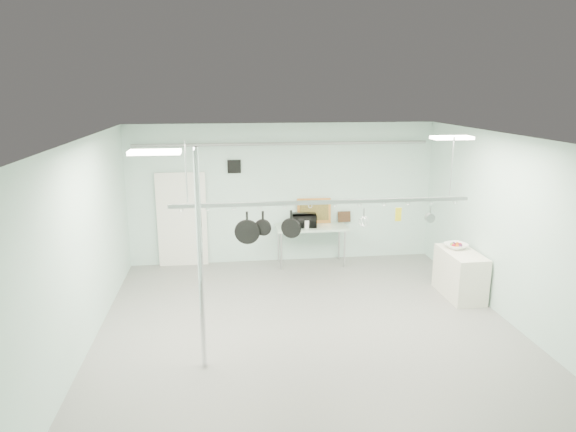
{
  "coord_description": "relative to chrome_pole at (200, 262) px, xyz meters",
  "views": [
    {
      "loc": [
        -1.34,
        -7.47,
        3.95
      ],
      "look_at": [
        -0.26,
        1.0,
        1.82
      ],
      "focal_mm": 32.0,
      "sensor_mm": 36.0,
      "label": 1
    }
  ],
  "objects": [
    {
      "name": "ceiling",
      "position": [
        1.7,
        0.6,
        1.59
      ],
      "size": [
        7.0,
        8.0,
        0.02
      ],
      "primitive_type": "cube",
      "color": "silver",
      "rests_on": "back_wall"
    },
    {
      "name": "right_wall",
      "position": [
        5.19,
        0.6,
        0.0
      ],
      "size": [
        0.02,
        8.0,
        3.2
      ],
      "primitive_type": "cube",
      "color": "#A8CABF",
      "rests_on": "floor"
    },
    {
      "name": "skillet_mid",
      "position": [
        0.95,
        0.9,
        0.29
      ],
      "size": [
        0.27,
        0.15,
        0.38
      ],
      "primitive_type": null,
      "rotation": [
        0.0,
        0.0,
        -0.34
      ],
      "color": "black",
      "rests_on": "pot_rack"
    },
    {
      "name": "skillet_right",
      "position": [
        1.39,
        0.9,
        0.26
      ],
      "size": [
        0.32,
        0.18,
        0.46
      ],
      "primitive_type": null,
      "rotation": [
        0.0,
        0.0,
        -0.39
      ],
      "color": "black",
      "rests_on": "pot_rack"
    },
    {
      "name": "light_panel_right",
      "position": [
        4.1,
        1.2,
        1.56
      ],
      "size": [
        0.65,
        0.3,
        0.05
      ],
      "primitive_type": "cube",
      "color": "white",
      "rests_on": "ceiling"
    },
    {
      "name": "microwave",
      "position": [
        2.14,
        4.19,
        -0.55
      ],
      "size": [
        0.56,
        0.4,
        0.3
      ],
      "primitive_type": "imported",
      "rotation": [
        0.0,
        0.0,
        3.07
      ],
      "color": "black",
      "rests_on": "prep_table"
    },
    {
      "name": "fruit_cluster",
      "position": [
        4.84,
        2.23,
        -0.61
      ],
      "size": [
        0.24,
        0.24,
        0.09
      ],
      "primitive_type": null,
      "color": "#B5101C",
      "rests_on": "fruit_bowl"
    },
    {
      "name": "side_cabinet",
      "position": [
        4.85,
        2.0,
        -1.15
      ],
      "size": [
        0.6,
        1.2,
        0.9
      ],
      "primitive_type": "cube",
      "color": "silver",
      "rests_on": "floor"
    },
    {
      "name": "conduit_pipe",
      "position": [
        1.7,
        4.5,
        1.15
      ],
      "size": [
        6.6,
        0.07,
        0.07
      ],
      "primitive_type": "cylinder",
      "rotation": [
        0.0,
        1.57,
        0.0
      ],
      "color": "gray",
      "rests_on": "back_wall"
    },
    {
      "name": "painting_small",
      "position": [
        3.13,
        4.5,
        -0.57
      ],
      "size": [
        0.3,
        0.1,
        0.25
      ],
      "primitive_type": "cube",
      "rotation": [
        -0.17,
        0.0,
        0.05
      ],
      "color": "#362112",
      "rests_on": "prep_table"
    },
    {
      "name": "door",
      "position": [
        -0.6,
        4.54,
        -0.55
      ],
      "size": [
        1.1,
        0.1,
        2.2
      ],
      "primitive_type": "cube",
      "color": "silver",
      "rests_on": "floor"
    },
    {
      "name": "chrome_pole",
      "position": [
        0.0,
        0.0,
        0.0
      ],
      "size": [
        0.08,
        0.08,
        3.2
      ],
      "primitive_type": "cylinder",
      "color": "silver",
      "rests_on": "floor"
    },
    {
      "name": "back_wall",
      "position": [
        1.7,
        4.59,
        0.0
      ],
      "size": [
        7.0,
        0.02,
        3.2
      ],
      "primitive_type": "cube",
      "color": "#A8CABF",
      "rests_on": "floor"
    },
    {
      "name": "saucepan",
      "position": [
        3.69,
        0.9,
        0.35
      ],
      "size": [
        0.17,
        0.12,
        0.27
      ],
      "primitive_type": null,
      "rotation": [
        0.0,
        0.0,
        -0.23
      ],
      "color": "#AFAEB3",
      "rests_on": "pot_rack"
    },
    {
      "name": "whisk",
      "position": [
        2.58,
        0.9,
        0.34
      ],
      "size": [
        0.21,
        0.21,
        0.29
      ],
      "primitive_type": null,
      "rotation": [
        0.0,
        0.0,
        -0.41
      ],
      "color": "#B6B6BB",
      "rests_on": "pot_rack"
    },
    {
      "name": "coffee_canister",
      "position": [
        2.17,
        4.07,
        -0.6
      ],
      "size": [
        0.18,
        0.18,
        0.19
      ],
      "primitive_type": "cylinder",
      "rotation": [
        0.0,
        0.0,
        -0.19
      ],
      "color": "silver",
      "rests_on": "prep_table"
    },
    {
      "name": "floor",
      "position": [
        1.7,
        0.6,
        -1.6
      ],
      "size": [
        8.0,
        8.0,
        0.0
      ],
      "primitive_type": "plane",
      "color": "gray",
      "rests_on": "ground"
    },
    {
      "name": "grater",
      "position": [
        3.15,
        0.9,
        0.36
      ],
      "size": [
        0.1,
        0.06,
        0.24
      ],
      "primitive_type": null,
      "rotation": [
        0.0,
        0.0,
        -0.38
      ],
      "color": "#C68217",
      "rests_on": "pot_rack"
    },
    {
      "name": "skillet_left",
      "position": [
        0.7,
        0.9,
        0.22
      ],
      "size": [
        0.4,
        0.11,
        0.52
      ],
      "primitive_type": null,
      "rotation": [
        0.0,
        0.0,
        -0.14
      ],
      "color": "black",
      "rests_on": "pot_rack"
    },
    {
      "name": "painting_large",
      "position": [
        2.41,
        4.5,
        -0.41
      ],
      "size": [
        0.78,
        0.16,
        0.58
      ],
      "primitive_type": "cube",
      "rotation": [
        -0.14,
        0.0,
        -0.04
      ],
      "color": "orange",
      "rests_on": "prep_table"
    },
    {
      "name": "fruit_bowl",
      "position": [
        4.84,
        2.23,
        -0.65
      ],
      "size": [
        0.51,
        0.51,
        0.1
      ],
      "primitive_type": "imported",
      "rotation": [
        0.0,
        0.0,
        0.26
      ],
      "color": "white",
      "rests_on": "side_cabinet"
    },
    {
      "name": "prep_table",
      "position": [
        2.3,
        4.2,
        -0.77
      ],
      "size": [
        1.6,
        0.7,
        0.91
      ],
      "color": "#AECDBB",
      "rests_on": "floor"
    },
    {
      "name": "wall_vent",
      "position": [
        0.6,
        4.57,
        0.65
      ],
      "size": [
        0.3,
        0.04,
        0.3
      ],
      "primitive_type": "cube",
      "color": "black",
      "rests_on": "back_wall"
    },
    {
      "name": "pot_rack",
      "position": [
        1.9,
        0.9,
        0.63
      ],
      "size": [
        4.8,
        0.06,
        1.0
      ],
      "color": "#B7B7BC",
      "rests_on": "ceiling"
    },
    {
      "name": "light_panel_left",
      "position": [
        -0.5,
        -0.2,
        1.56
      ],
      "size": [
        0.65,
        0.3,
        0.05
      ],
      "primitive_type": "cube",
      "color": "white",
      "rests_on": "ceiling"
    }
  ]
}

